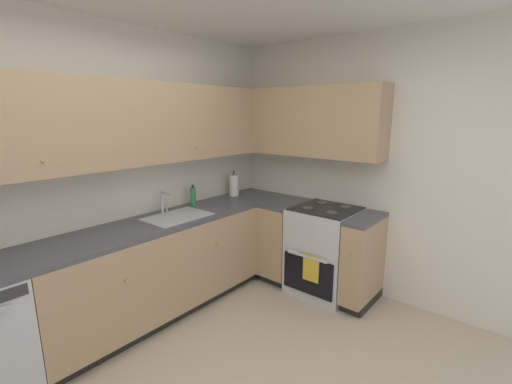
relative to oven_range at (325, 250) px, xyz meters
The scene contains 13 objects.
wall_back 2.38m from the oven_range, 144.65° to the left, with size 4.30×0.05×2.59m, color silver.
wall_right 1.00m from the oven_range, 56.04° to the right, with size 0.05×3.54×2.59m, color silver.
lower_cabinets_back 1.69m from the oven_range, 145.01° to the left, with size 2.13×0.62×0.86m.
countertop_back 1.74m from the oven_range, 145.13° to the left, with size 3.33×0.60×0.04m, color #4C4C51.
lower_cabinets_right 0.14m from the oven_range, 96.29° to the left, with size 0.62×1.20×0.86m.
countertop_right 0.44m from the oven_range, 97.43° to the left, with size 0.60×1.20×0.03m.
oven_range is the anchor object (origin of this frame).
upper_cabinets_back 2.30m from the oven_range, 144.43° to the left, with size 3.01×0.34×0.70m.
upper_cabinets_right 1.36m from the oven_range, 72.71° to the left, with size 0.32×1.75×0.70m.
sink 1.53m from the oven_range, 140.66° to the left, with size 0.58×0.40×0.10m.
faucet 1.71m from the oven_range, 134.82° to the left, with size 0.07×0.16×0.21m.
soap_bottle 1.48m from the oven_range, 123.89° to the left, with size 0.06×0.06×0.22m.
paper_towel_roll 1.27m from the oven_range, 98.50° to the left, with size 0.11×0.11×0.31m.
Camera 1 is at (-1.25, -1.17, 1.83)m, focal length 24.47 mm.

